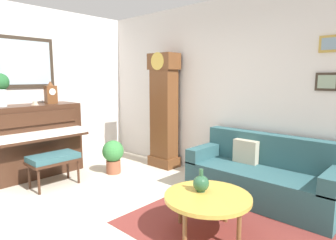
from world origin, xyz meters
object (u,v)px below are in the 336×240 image
piano (33,140)px  couch (262,176)px  green_jug (201,183)px  coffee_table (208,198)px  mantel_clock (51,93)px  potted_plant (113,154)px  flower_vase (0,86)px  grandfather_clock (164,114)px  piano_bench (54,159)px  teacup (35,104)px

piano → couch: piano is taller
green_jug → piano: bearing=-171.7°
piano → coffee_table: 3.21m
mantel_clock → potted_plant: 1.47m
coffee_table → mantel_clock: 3.31m
mantel_clock → flower_vase: size_ratio=0.66×
coffee_table → potted_plant: bearing=167.0°
coffee_table → piano: bearing=-172.7°
couch → coffee_table: (-0.02, -1.23, 0.08)m
coffee_table → flower_vase: flower_vase is taller
couch → potted_plant: size_ratio=3.39×
couch → coffee_table: size_ratio=2.16×
grandfather_clock → coffee_table: bearing=-35.8°
green_jug → coffee_table: bearing=-19.0°
couch → mantel_clock: size_ratio=5.00×
piano → potted_plant: 1.31m
piano → piano_bench: bearing=-1.2°
piano → piano_bench: size_ratio=2.06×
coffee_table → mantel_clock: size_ratio=2.32×
green_jug → mantel_clock: bearing=-177.9°
teacup → green_jug: teacup is taller
piano_bench → potted_plant: potted_plant is taller
grandfather_clock → green_jug: (1.83, -1.36, -0.45)m
piano → mantel_clock: 0.82m
couch → coffee_table: 1.23m
piano → flower_vase: (0.00, -0.43, 0.89)m
mantel_clock → teacup: bearing=-71.9°
piano → green_jug: 3.10m
mantel_clock → teacup: 0.36m
piano_bench → couch: 2.98m
mantel_clock → teacup: (0.10, -0.31, -0.15)m
mantel_clock → grandfather_clock: bearing=50.0°
piano → grandfather_clock: 2.22m
flower_vase → piano: bearing=90.2°
piano_bench → potted_plant: bearing=80.4°
grandfather_clock → couch: (1.96, -0.17, -0.65)m
grandfather_clock → mantel_clock: (-1.23, -1.47, 0.37)m
piano → flower_vase: bearing=-89.8°
piano_bench → mantel_clock: bearing=153.8°
potted_plant → mantel_clock: bearing=-145.8°
piano_bench → potted_plant: (0.16, 0.95, -0.08)m
couch → mantel_clock: bearing=-157.8°
grandfather_clock → teacup: bearing=-122.4°
mantel_clock → coffee_table: bearing=1.3°
flower_vase → green_jug: flower_vase is taller
couch → green_jug: couch is taller
grandfather_clock → coffee_table: 2.46m
teacup → potted_plant: size_ratio=0.21×
piano → couch: size_ratio=0.76×
couch → mantel_clock: 3.60m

